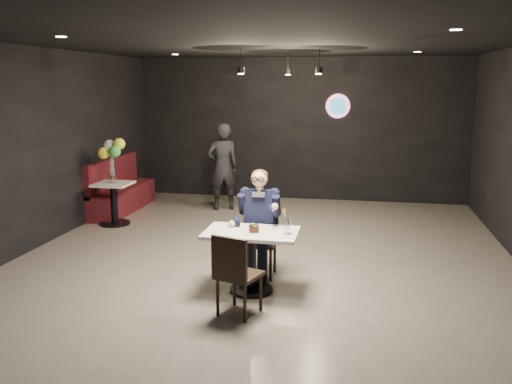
% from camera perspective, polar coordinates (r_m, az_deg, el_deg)
% --- Properties ---
extents(floor, '(9.00, 9.00, 0.00)m').
position_cam_1_polar(floor, '(7.54, 0.53, -7.69)').
color(floor, gray).
rests_on(floor, ground).
extents(wall_sign, '(0.50, 0.06, 0.50)m').
position_cam_1_polar(wall_sign, '(11.50, 8.62, 8.94)').
color(wall_sign, pink).
rests_on(wall_sign, floor).
extents(pendant_lights, '(1.40, 1.20, 0.36)m').
position_cam_1_polar(pendant_lights, '(9.11, 2.90, 13.99)').
color(pendant_lights, black).
rests_on(pendant_lights, floor).
extents(main_table, '(1.10, 0.70, 0.75)m').
position_cam_1_polar(main_table, '(6.51, -0.49, -7.33)').
color(main_table, white).
rests_on(main_table, floor).
extents(chair_far, '(0.42, 0.46, 0.92)m').
position_cam_1_polar(chair_far, '(7.00, 0.40, -5.25)').
color(chair_far, black).
rests_on(chair_far, floor).
extents(chair_near, '(0.55, 0.57, 0.92)m').
position_cam_1_polar(chair_near, '(5.88, -1.77, -8.54)').
color(chair_near, black).
rests_on(chair_near, floor).
extents(seated_man, '(0.60, 0.80, 1.44)m').
position_cam_1_polar(seated_man, '(6.93, 0.40, -3.19)').
color(seated_man, black).
rests_on(seated_man, floor).
extents(dessert_plate, '(0.21, 0.21, 0.01)m').
position_cam_1_polar(dessert_plate, '(6.32, -0.37, -4.28)').
color(dessert_plate, white).
rests_on(dessert_plate, main_table).
extents(cake_slice, '(0.13, 0.12, 0.08)m').
position_cam_1_polar(cake_slice, '(6.31, -0.23, -3.90)').
color(cake_slice, black).
rests_on(cake_slice, dessert_plate).
extents(mint_leaf, '(0.07, 0.04, 0.01)m').
position_cam_1_polar(mint_leaf, '(6.27, -0.10, -3.60)').
color(mint_leaf, '#297F3C').
rests_on(mint_leaf, cake_slice).
extents(sundae_glass, '(0.08, 0.08, 0.17)m').
position_cam_1_polar(sundae_glass, '(6.29, 3.33, -3.65)').
color(sundae_glass, silver).
rests_on(sundae_glass, main_table).
extents(wafer_cone, '(0.07, 0.07, 0.12)m').
position_cam_1_polar(wafer_cone, '(6.21, 3.04, -2.35)').
color(wafer_cone, '#BF814E').
rests_on(wafer_cone, sundae_glass).
extents(booth_bench, '(0.52, 2.08, 1.04)m').
position_cam_1_polar(booth_bench, '(10.87, -13.92, 0.74)').
color(booth_bench, '#3F0D12').
rests_on(booth_bench, floor).
extents(side_table, '(0.61, 0.61, 0.76)m').
position_cam_1_polar(side_table, '(9.88, -14.72, -1.17)').
color(side_table, white).
rests_on(side_table, floor).
extents(balloon_vase, '(0.10, 0.10, 0.15)m').
position_cam_1_polar(balloon_vase, '(9.80, -14.85, 1.38)').
color(balloon_vase, silver).
rests_on(balloon_vase, side_table).
extents(balloon_bunch, '(0.37, 0.37, 0.62)m').
position_cam_1_polar(balloon_bunch, '(9.74, -14.96, 3.60)').
color(balloon_bunch, '#FFFA35').
rests_on(balloon_bunch, balloon_vase).
extents(passerby, '(0.74, 0.64, 1.71)m').
position_cam_1_polar(passerby, '(10.65, -3.54, 2.66)').
color(passerby, black).
rests_on(passerby, floor).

